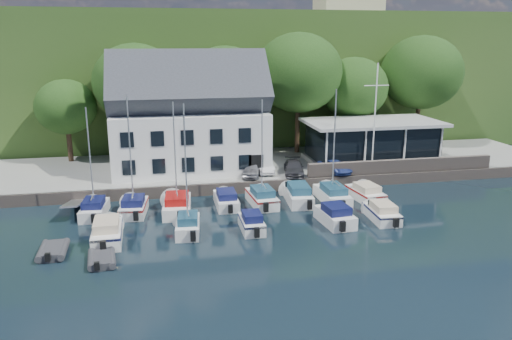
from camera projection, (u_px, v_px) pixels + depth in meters
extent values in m
plane|color=black|center=(315.00, 239.00, 33.39)|extent=(180.00, 180.00, 0.00)
cube|color=gray|center=(261.00, 167.00, 49.84)|extent=(60.00, 13.00, 1.00)
cube|color=#706259|center=(276.00, 186.00, 43.68)|extent=(60.00, 0.30, 1.00)
cube|color=#2E4E1D|center=(210.00, 67.00, 90.08)|extent=(160.00, 75.00, 16.00)
cube|color=#586733|center=(245.00, 21.00, 97.10)|extent=(50.00, 30.00, 0.30)
cube|color=#706259|center=(401.00, 166.00, 46.07)|extent=(18.00, 0.50, 1.20)
imported|color=#A1A2A6|center=(252.00, 169.00, 44.77)|extent=(2.68, 4.01, 1.27)
imported|color=silver|center=(265.00, 165.00, 46.10)|extent=(1.66, 3.99, 1.29)
imported|color=#2C2D31|center=(294.00, 168.00, 45.34)|extent=(2.52, 4.43, 1.21)
imported|color=navy|center=(335.00, 166.00, 45.99)|extent=(2.09, 3.65, 1.18)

